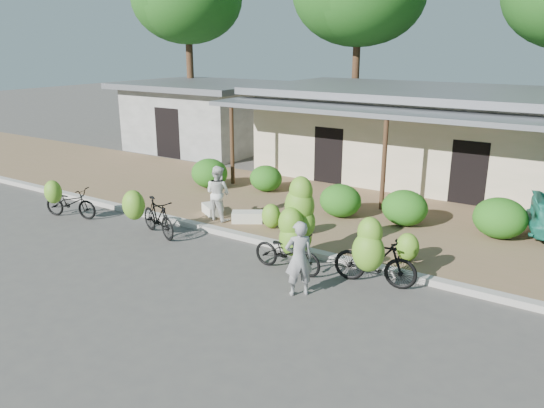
% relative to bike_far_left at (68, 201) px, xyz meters
% --- Properties ---
extents(ground, '(100.00, 100.00, 0.00)m').
position_rel_bike_far_left_xyz_m(ground, '(7.46, -0.64, -0.52)').
color(ground, '#4A4845').
rests_on(ground, ground).
extents(sidewalk, '(60.00, 6.00, 0.12)m').
position_rel_bike_far_left_xyz_m(sidewalk, '(7.46, 4.36, -0.46)').
color(sidewalk, brown).
rests_on(sidewalk, ground).
extents(curb, '(60.00, 0.25, 0.15)m').
position_rel_bike_far_left_xyz_m(curb, '(7.46, 1.36, -0.45)').
color(curb, '#A8A399').
rests_on(curb, ground).
extents(shop_main, '(13.00, 8.50, 3.35)m').
position_rel_bike_far_left_xyz_m(shop_main, '(7.46, 10.29, 1.20)').
color(shop_main, beige).
rests_on(shop_main, ground).
extents(shop_grey, '(7.00, 6.00, 3.15)m').
position_rel_bike_far_left_xyz_m(shop_grey, '(-3.54, 10.36, 1.09)').
color(shop_grey, '#ACACA6').
rests_on(shop_grey, ground).
extents(hedge_0, '(1.29, 1.17, 1.01)m').
position_rel_bike_far_left_xyz_m(hedge_0, '(1.53, 4.57, 0.10)').
color(hedge_0, '#266116').
rests_on(hedge_0, sidewalk).
extents(hedge_1, '(1.12, 1.01, 0.87)m').
position_rel_bike_far_left_xyz_m(hedge_1, '(3.41, 5.26, 0.03)').
color(hedge_1, '#266116').
rests_on(hedge_1, sidewalk).
extents(hedge_2, '(1.21, 1.09, 0.95)m').
position_rel_bike_far_left_xyz_m(hedge_2, '(6.71, 4.16, 0.07)').
color(hedge_2, '#266116').
rests_on(hedge_2, sidewalk).
extents(hedge_3, '(1.25, 1.13, 0.98)m').
position_rel_bike_far_left_xyz_m(hedge_3, '(8.52, 4.44, 0.09)').
color(hedge_3, '#266116').
rests_on(hedge_3, sidewalk).
extents(hedge_4, '(1.34, 1.21, 1.05)m').
position_rel_bike_far_left_xyz_m(hedge_4, '(10.90, 4.82, 0.12)').
color(hedge_4, '#266116').
rests_on(hedge_4, sidewalk).
extents(bike_far_left, '(1.81, 1.36, 1.28)m').
position_rel_bike_far_left_xyz_m(bike_far_left, '(0.00, 0.00, 0.00)').
color(bike_far_left, black).
rests_on(bike_far_left, ground).
extents(bike_left, '(1.75, 1.38, 1.35)m').
position_rel_bike_far_left_xyz_m(bike_left, '(3.16, 0.25, 0.09)').
color(bike_left, black).
rests_on(bike_left, ground).
extents(bike_center, '(1.71, 1.16, 2.09)m').
position_rel_bike_far_left_xyz_m(bike_center, '(7.29, 0.58, 0.32)').
color(bike_center, black).
rests_on(bike_center, ground).
extents(bike_right, '(1.84, 1.30, 1.69)m').
position_rel_bike_far_left_xyz_m(bike_right, '(9.23, 0.51, 0.19)').
color(bike_right, black).
rests_on(bike_right, ground).
extents(loose_banana_a, '(0.54, 0.46, 0.68)m').
position_rel_bike_far_left_xyz_m(loose_banana_a, '(5.60, 2.23, -0.06)').
color(loose_banana_a, '#67A228').
rests_on(loose_banana_a, sidewalk).
extents(loose_banana_b, '(0.51, 0.43, 0.64)m').
position_rel_bike_far_left_xyz_m(loose_banana_b, '(6.52, 2.29, -0.08)').
color(loose_banana_b, '#67A228').
rests_on(loose_banana_b, sidewalk).
extents(loose_banana_c, '(0.53, 0.45, 0.66)m').
position_rel_bike_far_left_xyz_m(loose_banana_c, '(9.44, 2.06, -0.07)').
color(loose_banana_c, '#67A228').
rests_on(loose_banana_c, sidewalk).
extents(sack_near, '(0.93, 0.79, 0.30)m').
position_rel_bike_far_left_xyz_m(sack_near, '(4.76, 2.28, -0.25)').
color(sack_near, silver).
rests_on(sack_near, sidewalk).
extents(sack_far, '(0.84, 0.72, 0.28)m').
position_rel_bike_far_left_xyz_m(sack_far, '(3.48, 2.30, -0.26)').
color(sack_far, silver).
rests_on(sack_far, sidewalk).
extents(vendor, '(0.68, 0.67, 1.58)m').
position_rel_bike_far_left_xyz_m(vendor, '(8.09, -0.58, 0.27)').
color(vendor, gray).
rests_on(vendor, ground).
extents(bystander, '(0.78, 0.62, 1.56)m').
position_rel_bike_far_left_xyz_m(bystander, '(3.95, 2.02, 0.38)').
color(bystander, silver).
rests_on(bystander, sidewalk).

